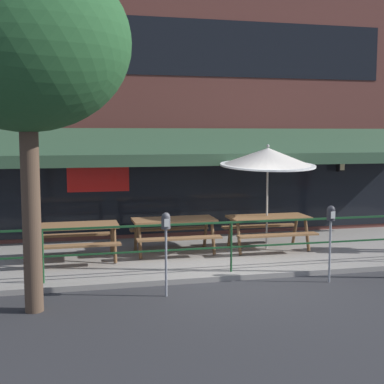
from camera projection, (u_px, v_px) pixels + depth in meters
The scene contains 11 objects.
ground_plane at pixel (236, 281), 9.90m from camera, with size 120.00×120.00×0.00m, color #2D2D30.
patio_deck at pixel (208, 255), 11.83m from camera, with size 15.00×4.00×0.10m, color gray.
restaurant_building at pixel (186, 105), 13.61m from camera, with size 15.00×1.60×6.93m.
patio_railing at pixel (231, 235), 10.10m from camera, with size 13.84×0.04×0.97m.
picnic_table_left at pixel (74, 232), 10.95m from camera, with size 1.80×1.42×0.76m.
picnic_table_centre at pixel (174, 226), 11.69m from camera, with size 1.80×1.42×0.76m.
picnic_table_right at pixel (268, 223), 12.05m from camera, with size 1.80×1.42×0.76m.
patio_umbrella_right at pixel (268, 158), 11.98m from camera, with size 2.14×2.14×2.38m.
parking_meter_near at pixel (166, 229), 8.84m from camera, with size 0.15×0.16×1.42m.
parking_meter_far at pixel (331, 220), 9.69m from camera, with size 0.15×0.16×1.42m.
street_tree_curbside at pixel (31, 30), 7.72m from camera, with size 3.09×2.78×5.82m.
Camera 1 is at (-3.02, -9.21, 2.72)m, focal length 50.00 mm.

